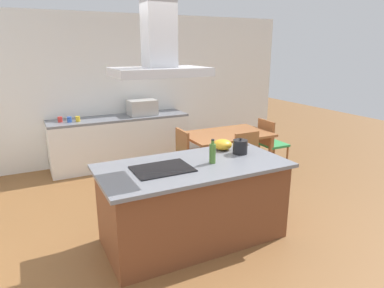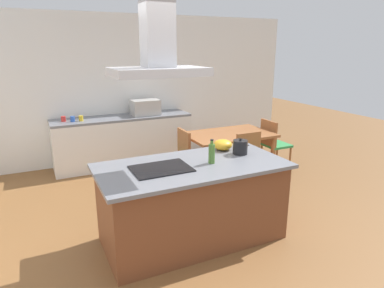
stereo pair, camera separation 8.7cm
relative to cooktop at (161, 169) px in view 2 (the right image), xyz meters
name	(u,v)px [view 2 (the right image)]	position (x,y,z in m)	size (l,w,h in m)	color
ground	(150,190)	(0.36, 1.50, -0.91)	(16.00, 16.00, 0.00)	brown
wall_back	(118,89)	(0.36, 3.25, 0.44)	(7.20, 0.10, 2.70)	white
kitchen_island	(193,202)	(0.36, 0.00, -0.45)	(2.05, 1.02, 0.90)	brown
cooktop	(161,169)	(0.00, 0.00, 0.00)	(0.60, 0.44, 0.01)	black
tea_kettle	(240,147)	(1.03, 0.09, 0.08)	(0.22, 0.17, 0.19)	black
olive_oil_bottle	(212,153)	(0.56, -0.06, 0.11)	(0.07, 0.07, 0.27)	#47722D
mixing_bowl	(223,145)	(0.92, 0.32, 0.06)	(0.23, 0.23, 0.13)	gold
back_counter	(124,141)	(0.33, 2.88, -0.46)	(2.48, 0.62, 0.90)	silver
countertop_microwave	(145,107)	(0.76, 2.88, 0.13)	(0.50, 0.38, 0.28)	#B2AFAA
coffee_mug_red	(63,119)	(-0.68, 2.89, 0.04)	(0.08, 0.08, 0.09)	red
coffee_mug_blue	(73,119)	(-0.54, 2.82, 0.04)	(0.08, 0.08, 0.09)	#2D56B2
coffee_mug_yellow	(81,118)	(-0.40, 2.81, 0.04)	(0.08, 0.08, 0.09)	gold
dining_table	(229,138)	(1.74, 1.49, -0.24)	(1.40, 0.90, 0.75)	#995B33
chair_facing_island	(252,159)	(1.74, 0.83, -0.40)	(0.42, 0.42, 0.89)	#33934C
chair_at_right_end	(273,141)	(2.65, 1.49, -0.40)	(0.42, 0.42, 0.89)	#33934C
chair_at_left_end	(178,155)	(0.82, 1.49, -0.40)	(0.42, 0.42, 0.89)	#33934C
range_hood	(158,49)	(0.00, 0.00, 1.20)	(0.90, 0.55, 0.78)	#ADADB2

